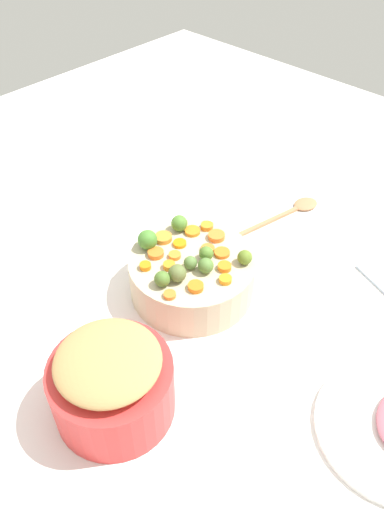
# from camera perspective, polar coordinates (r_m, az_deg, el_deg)

# --- Properties ---
(tabletop) EXTENTS (2.40, 2.40, 0.02)m
(tabletop) POSITION_cam_1_polar(r_m,az_deg,el_deg) (1.13, 0.24, -5.05)
(tabletop) COLOR white
(tabletop) RESTS_ON ground
(serving_bowl_carrots) EXTENTS (0.27, 0.27, 0.09)m
(serving_bowl_carrots) POSITION_cam_1_polar(r_m,az_deg,el_deg) (1.11, -0.00, -2.15)
(serving_bowl_carrots) COLOR #BEB290
(serving_bowl_carrots) RESTS_ON tabletop
(metal_pot) EXTENTS (0.22, 0.22, 0.12)m
(metal_pot) POSITION_cam_1_polar(r_m,az_deg,el_deg) (0.92, -8.91, -14.52)
(metal_pot) COLOR red
(metal_pot) RESTS_ON tabletop
(stuffing_mound) EXTENTS (0.18, 0.18, 0.04)m
(stuffing_mound) POSITION_cam_1_polar(r_m,az_deg,el_deg) (0.86, -9.49, -11.61)
(stuffing_mound) COLOR tan
(stuffing_mound) RESTS_ON metal_pot
(carrot_slice_0) EXTENTS (0.03, 0.03, 0.01)m
(carrot_slice_0) POSITION_cam_1_polar(r_m,az_deg,el_deg) (1.06, -5.29, -1.14)
(carrot_slice_0) COLOR orange
(carrot_slice_0) RESTS_ON serving_bowl_carrots
(carrot_slice_1) EXTENTS (0.04, 0.04, 0.01)m
(carrot_slice_1) POSITION_cam_1_polar(r_m,az_deg,el_deg) (1.05, 3.69, -1.23)
(carrot_slice_1) COLOR orange
(carrot_slice_1) RESTS_ON serving_bowl_carrots
(carrot_slice_2) EXTENTS (0.05, 0.05, 0.01)m
(carrot_slice_2) POSITION_cam_1_polar(r_m,az_deg,el_deg) (1.12, -3.24, 2.08)
(carrot_slice_2) COLOR orange
(carrot_slice_2) RESTS_ON serving_bowl_carrots
(carrot_slice_3) EXTENTS (0.04, 0.04, 0.01)m
(carrot_slice_3) POSITION_cam_1_polar(r_m,az_deg,el_deg) (1.01, 0.42, -3.48)
(carrot_slice_3) COLOR orange
(carrot_slice_3) RESTS_ON serving_bowl_carrots
(carrot_slice_4) EXTENTS (0.03, 0.03, 0.01)m
(carrot_slice_4) POSITION_cam_1_polar(r_m,az_deg,el_deg) (1.11, -1.39, 1.43)
(carrot_slice_4) COLOR orange
(carrot_slice_4) RESTS_ON serving_bowl_carrots
(carrot_slice_5) EXTENTS (0.03, 0.03, 0.01)m
(carrot_slice_5) POSITION_cam_1_polar(r_m,az_deg,el_deg) (1.03, 3.78, -2.66)
(carrot_slice_5) COLOR orange
(carrot_slice_5) RESTS_ON serving_bowl_carrots
(carrot_slice_6) EXTENTS (0.04, 0.04, 0.01)m
(carrot_slice_6) POSITION_cam_1_polar(r_m,az_deg,el_deg) (1.08, -1.96, 0.06)
(carrot_slice_6) COLOR orange
(carrot_slice_6) RESTS_ON serving_bowl_carrots
(carrot_slice_7) EXTENTS (0.03, 0.03, 0.01)m
(carrot_slice_7) POSITION_cam_1_polar(r_m,az_deg,el_deg) (1.10, 1.79, 0.84)
(carrot_slice_7) COLOR orange
(carrot_slice_7) RESTS_ON serving_bowl_carrots
(carrot_slice_8) EXTENTS (0.04, 0.04, 0.01)m
(carrot_slice_8) POSITION_cam_1_polar(r_m,az_deg,el_deg) (1.14, 0.04, 2.82)
(carrot_slice_8) COLOR orange
(carrot_slice_8) RESTS_ON serving_bowl_carrots
(carrot_slice_9) EXTENTS (0.05, 0.05, 0.01)m
(carrot_slice_9) POSITION_cam_1_polar(r_m,az_deg,el_deg) (1.09, 3.40, 0.35)
(carrot_slice_9) COLOR orange
(carrot_slice_9) RESTS_ON serving_bowl_carrots
(carrot_slice_10) EXTENTS (0.05, 0.05, 0.01)m
(carrot_slice_10) POSITION_cam_1_polar(r_m,az_deg,el_deg) (1.08, -4.11, 0.31)
(carrot_slice_10) COLOR orange
(carrot_slice_10) RESTS_ON serving_bowl_carrots
(carrot_slice_11) EXTENTS (0.03, 0.03, 0.01)m
(carrot_slice_11) POSITION_cam_1_polar(r_m,az_deg,el_deg) (1.00, -2.53, -4.40)
(carrot_slice_11) COLOR orange
(carrot_slice_11) RESTS_ON serving_bowl_carrots
(carrot_slice_12) EXTENTS (0.04, 0.04, 0.01)m
(carrot_slice_12) POSITION_cam_1_polar(r_m,az_deg,el_deg) (1.15, 1.70, 3.39)
(carrot_slice_12) COLOR orange
(carrot_slice_12) RESTS_ON serving_bowl_carrots
(carrot_slice_13) EXTENTS (0.05, 0.05, 0.01)m
(carrot_slice_13) POSITION_cam_1_polar(r_m,az_deg,el_deg) (1.12, 2.78, 2.26)
(carrot_slice_13) COLOR orange
(carrot_slice_13) RESTS_ON serving_bowl_carrots
(carrot_slice_14) EXTENTS (0.04, 0.04, 0.01)m
(carrot_slice_14) POSITION_cam_1_polar(r_m,az_deg,el_deg) (1.05, -2.59, -1.09)
(carrot_slice_14) COLOR orange
(carrot_slice_14) RESTS_ON serving_bowl_carrots
(brussels_sprout_0) EXTENTS (0.03, 0.03, 0.03)m
(brussels_sprout_0) POSITION_cam_1_polar(r_m,az_deg,el_deg) (1.06, 5.97, -0.16)
(brussels_sprout_0) COLOR #5D7625
(brussels_sprout_0) RESTS_ON serving_bowl_carrots
(brussels_sprout_1) EXTENTS (0.03, 0.03, 0.03)m
(brussels_sprout_1) POSITION_cam_1_polar(r_m,az_deg,el_deg) (1.05, -0.19, -0.76)
(brussels_sprout_1) COLOR #557939
(brussels_sprout_1) RESTS_ON serving_bowl_carrots
(brussels_sprout_2) EXTENTS (0.03, 0.03, 0.03)m
(brussels_sprout_2) POSITION_cam_1_polar(r_m,az_deg,el_deg) (1.04, 1.56, -1.08)
(brussels_sprout_2) COLOR #547B36
(brussels_sprout_2) RESTS_ON serving_bowl_carrots
(brussels_sprout_3) EXTENTS (0.03, 0.03, 0.03)m
(brussels_sprout_3) POSITION_cam_1_polar(r_m,az_deg,el_deg) (1.06, 1.81, 0.20)
(brussels_sprout_3) COLOR #527B2C
(brussels_sprout_3) RESTS_ON serving_bowl_carrots
(brussels_sprout_4) EXTENTS (0.04, 0.04, 0.04)m
(brussels_sprout_4) POSITION_cam_1_polar(r_m,az_deg,el_deg) (1.09, -5.04, 1.85)
(brussels_sprout_4) COLOR #47822F
(brussels_sprout_4) RESTS_ON serving_bowl_carrots
(brussels_sprout_5) EXTENTS (0.04, 0.04, 0.04)m
(brussels_sprout_5) POSITION_cam_1_polar(r_m,az_deg,el_deg) (1.14, -1.44, 3.72)
(brussels_sprout_5) COLOR #518330
(brussels_sprout_5) RESTS_ON serving_bowl_carrots
(brussels_sprout_6) EXTENTS (0.03, 0.03, 0.03)m
(brussels_sprout_6) POSITION_cam_1_polar(r_m,az_deg,el_deg) (1.01, -3.38, -2.60)
(brussels_sprout_6) COLOR #4F742D
(brussels_sprout_6) RESTS_ON serving_bowl_carrots
(brussels_sprout_7) EXTENTS (0.04, 0.04, 0.04)m
(brussels_sprout_7) POSITION_cam_1_polar(r_m,az_deg,el_deg) (1.02, -1.49, -2.08)
(brussels_sprout_7) COLOR #5C6D36
(brussels_sprout_7) RESTS_ON serving_bowl_carrots
(wooden_spoon) EXTENTS (0.32, 0.10, 0.01)m
(wooden_spoon) POSITION_cam_1_polar(r_m,az_deg,el_deg) (1.37, 11.05, 4.99)
(wooden_spoon) COLOR #B67B51
(wooden_spoon) RESTS_ON tabletop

